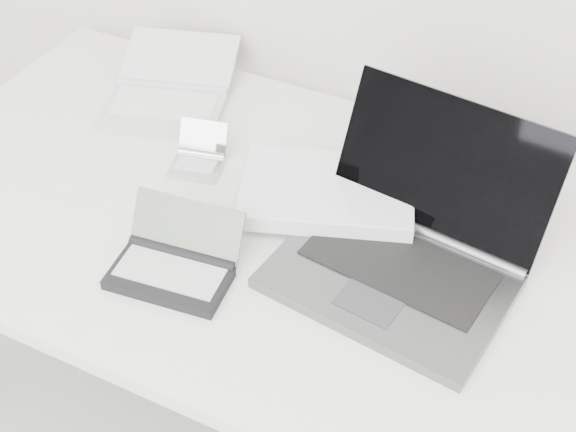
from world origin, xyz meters
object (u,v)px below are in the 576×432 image
at_px(desk, 313,252).
at_px(palmtop_charcoal, 174,264).
at_px(netbook_open_white, 168,96).
at_px(laptop_large, 373,224).

distance_m(desk, palmtop_charcoal, 0.26).
height_order(desk, netbook_open_white, netbook_open_white).
relative_size(desk, netbook_open_white, 4.34).
bearing_deg(netbook_open_white, laptop_large, -37.47).
bearing_deg(palmtop_charcoal, laptop_large, 32.90).
bearing_deg(laptop_large, netbook_open_white, 167.15).
xyz_separation_m(laptop_large, palmtop_charcoal, (-0.26, -0.21, -0.02)).
xyz_separation_m(desk, palmtop_charcoal, (-0.16, -0.19, 0.07)).
bearing_deg(palmtop_charcoal, netbook_open_white, 117.35).
distance_m(desk, laptop_large, 0.13).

